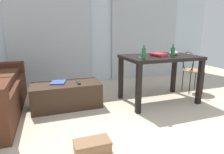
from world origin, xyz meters
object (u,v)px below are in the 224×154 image
at_px(coffee_table, 67,95).
at_px(shoebox, 92,147).
at_px(book_stack, 158,55).
at_px(tv_remote_on_table, 172,53).
at_px(wire_chair, 191,67).
at_px(bottle_near, 173,52).
at_px(scissors, 140,57).
at_px(tv_remote_primary, 78,82).
at_px(bowl, 174,53).
at_px(magazine, 58,82).
at_px(bottle_far, 144,54).
at_px(craft_table, 160,63).

relative_size(coffee_table, shoebox, 2.93).
bearing_deg(book_stack, tv_remote_on_table, 29.33).
height_order(wire_chair, bottle_near, bottle_near).
distance_m(tv_remote_on_table, scissors, 0.85).
bearing_deg(bottle_near, wire_chair, 29.47).
xyz_separation_m(tv_remote_on_table, tv_remote_primary, (-1.72, -0.01, -0.40)).
relative_size(bottle_near, shoebox, 0.55).
relative_size(coffee_table, scissors, 9.36).
distance_m(wire_chair, bottle_near, 0.97).
relative_size(coffee_table, bowl, 6.99).
distance_m(tv_remote_on_table, magazine, 2.06).
bearing_deg(scissors, wire_chair, 12.13).
bearing_deg(bottle_far, magazine, 150.95).
relative_size(coffee_table, bottle_far, 5.12).
height_order(scissors, tv_remote_primary, scissors).
bearing_deg(book_stack, scissors, -175.11).
xyz_separation_m(wire_chair, bowl, (-0.60, -0.23, 0.33)).
bearing_deg(scissors, tv_remote_on_table, 19.36).
xyz_separation_m(bowl, scissors, (-0.66, -0.04, -0.03)).
bearing_deg(wire_chair, bottle_far, -158.79).
relative_size(wire_chair, tv_remote_on_table, 4.68).
bearing_deg(magazine, wire_chair, 12.80).
distance_m(book_stack, scissors, 0.36).
xyz_separation_m(book_stack, tv_remote_on_table, (0.45, 0.25, -0.01)).
distance_m(tv_remote_primary, magazine, 0.32).
distance_m(bowl, tv_remote_on_table, 0.28).
distance_m(wire_chair, bowl, 0.72).
height_order(coffee_table, magazine, magazine).
distance_m(bottle_near, tv_remote_primary, 1.54).
distance_m(coffee_table, tv_remote_on_table, 2.01).
distance_m(coffee_table, tv_remote_primary, 0.28).
height_order(craft_table, bottle_near, bottle_near).
bearing_deg(bottle_far, wire_chair, 21.21).
height_order(bottle_near, shoebox, bottle_near).
bearing_deg(tv_remote_on_table, magazine, -168.98).
bearing_deg(bowl, wire_chair, 21.07).
xyz_separation_m(wire_chair, bottle_near, (-0.78, -0.44, 0.37)).
distance_m(bottle_far, scissors, 0.27).
relative_size(tv_remote_on_table, tv_remote_primary, 0.94).
bearing_deg(magazine, tv_remote_primary, -7.54).
xyz_separation_m(tv_remote_primary, shoebox, (-0.10, -1.26, -0.33)).
bearing_deg(bottle_near, magazine, 161.51).
bearing_deg(coffee_table, book_stack, -11.12).
height_order(coffee_table, book_stack, book_stack).
bearing_deg(scissors, bowl, 3.43).
height_order(bottle_near, bottle_far, bottle_far).
bearing_deg(bowl, craft_table, 174.88).
bearing_deg(bottle_far, coffee_table, 151.75).
bearing_deg(craft_table, tv_remote_on_table, 29.48).
height_order(book_stack, tv_remote_on_table, book_stack).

